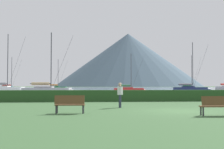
{
  "coord_description": "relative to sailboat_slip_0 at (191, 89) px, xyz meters",
  "views": [
    {
      "loc": [
        -5.59,
        -16.85,
        1.45
      ],
      "look_at": [
        1.32,
        54.22,
        4.09
      ],
      "focal_mm": 48.33,
      "sensor_mm": 36.0,
      "label": 1
    }
  ],
  "objects": [
    {
      "name": "person_seated_viewer",
      "position": [
        -20.95,
        -43.91,
        0.28
      ],
      "size": [
        0.36,
        0.57,
        1.65
      ],
      "rotation": [
        0.0,
        0.0,
        0.07
      ],
      "color": "#2D3347",
      "rests_on": "ground_plane"
    },
    {
      "name": "hedge_line",
      "position": [
        -17.81,
        -35.81,
        -0.17
      ],
      "size": [
        80.0,
        1.2,
        1.04
      ],
      "primitive_type": "cube",
      "color": "#284C23",
      "rests_on": "ground_plane"
    },
    {
      "name": "sailboat_slip_5",
      "position": [
        -32.4,
        42.08,
        -0.02
      ],
      "size": [
        8.2,
        3.46,
        10.69
      ],
      "rotation": [
        0.0,
        0.0,
        -0.16
      ],
      "color": "#236B38",
      "rests_on": "harbor_water"
    },
    {
      "name": "sailboat_slip_6",
      "position": [
        -38.89,
        -1.74,
        0.05
      ],
      "size": [
        8.93,
        3.64,
        11.81
      ],
      "rotation": [
        0.0,
        0.0,
        -0.14
      ],
      "color": "white",
      "rests_on": "harbor_water"
    },
    {
      "name": "park_bench_near_path",
      "position": [
        -24.07,
        -47.8,
        -0.16
      ],
      "size": [
        1.58,
        0.59,
        0.95
      ],
      "rotation": [
        0.0,
        0.0,
        -0.08
      ],
      "color": "brown",
      "rests_on": "ground_plane"
    },
    {
      "name": "sailboat_slip_0",
      "position": [
        0.0,
        0.0,
        0.0
      ],
      "size": [
        8.4,
        3.78,
        10.93
      ],
      "rotation": [
        0.0,
        0.0,
        -0.2
      ],
      "color": "navy",
      "rests_on": "harbor_water"
    },
    {
      "name": "sailboat_slip_4",
      "position": [
        -13.78,
        -1.63,
        -0.12
      ],
      "size": [
        6.97,
        2.31,
        8.17
      ],
      "rotation": [
        0.0,
        0.0,
        0.04
      ],
      "color": "red",
      "rests_on": "harbor_water"
    },
    {
      "name": "harbor_water",
      "position": [
        -17.81,
        90.19,
        -0.69
      ],
      "size": [
        320.0,
        246.0,
        0.0
      ],
      "primitive_type": "cube",
      "color": "#8499A8",
      "rests_on": "ground_plane"
    },
    {
      "name": "sailboat_slip_10",
      "position": [
        6.12,
        16.79,
        -0.12
      ],
      "size": [
        6.72,
        2.04,
        9.85
      ],
      "rotation": [
        0.0,
        0.0,
        -0.01
      ],
      "color": "black",
      "rests_on": "harbor_water"
    },
    {
      "name": "distant_hill_west_ridge",
      "position": [
        42.45,
        370.49,
        38.11
      ],
      "size": [
        213.64,
        213.64,
        77.61
      ],
      "primitive_type": "cone",
      "color": "#425666",
      "rests_on": "ground_plane"
    },
    {
      "name": "ground_plane",
      "position": [
        -17.81,
        -46.81,
        -0.69
      ],
      "size": [
        1000.0,
        1000.0,
        0.0
      ],
      "primitive_type": "plane",
      "color": "#385B33"
    },
    {
      "name": "sailboat_slip_9",
      "position": [
        -28.75,
        -16.72,
        -0.0
      ],
      "size": [
        8.5,
        3.49,
        9.64
      ],
      "rotation": [
        0.0,
        0.0,
        -0.15
      ],
      "color": "#9E9EA3",
      "rests_on": "harbor_water"
    },
    {
      "name": "sailboat_slip_7",
      "position": [
        -44.76,
        27.64,
        -0.06
      ],
      "size": [
        7.58,
        2.84,
        9.92
      ],
      "rotation": [
        0.0,
        0.0,
        -0.1
      ],
      "color": "#19707A",
      "rests_on": "harbor_water"
    },
    {
      "name": "park_bench_under_tree",
      "position": [
        -16.89,
        -49.67,
        -0.16
      ],
      "size": [
        1.74,
        0.54,
        0.95
      ],
      "rotation": [
        0.0,
        0.0,
        -0.04
      ],
      "color": "brown",
      "rests_on": "ground_plane"
    }
  ]
}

